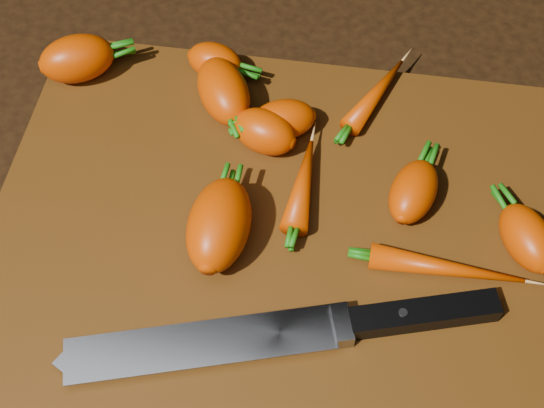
# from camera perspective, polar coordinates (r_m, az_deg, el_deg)

# --- Properties ---
(ground) EXTENTS (2.00, 2.00, 0.01)m
(ground) POSITION_cam_1_polar(r_m,az_deg,el_deg) (0.69, -0.12, -2.28)
(ground) COLOR black
(cutting_board) EXTENTS (0.50, 0.40, 0.01)m
(cutting_board) POSITION_cam_1_polar(r_m,az_deg,el_deg) (0.68, -0.12, -1.81)
(cutting_board) COLOR #572F0B
(cutting_board) RESTS_ON ground
(carrot_0) EXTENTS (0.09, 0.08, 0.05)m
(carrot_0) POSITION_cam_1_polar(r_m,az_deg,el_deg) (0.79, -14.47, 10.55)
(carrot_0) COLOR #C33900
(carrot_0) RESTS_ON cutting_board
(carrot_1) EXTENTS (0.07, 0.06, 0.04)m
(carrot_1) POSITION_cam_1_polar(r_m,az_deg,el_deg) (0.71, -0.57, 5.47)
(carrot_1) COLOR #C33900
(carrot_1) RESTS_ON cutting_board
(carrot_2) EXTENTS (0.08, 0.09, 0.05)m
(carrot_2) POSITION_cam_1_polar(r_m,az_deg,el_deg) (0.74, -3.67, 8.47)
(carrot_2) COLOR #C33900
(carrot_2) RESTS_ON cutting_board
(carrot_3) EXTENTS (0.06, 0.09, 0.05)m
(carrot_3) POSITION_cam_1_polar(r_m,az_deg,el_deg) (0.64, -4.01, -1.57)
(carrot_3) COLOR #C33900
(carrot_3) RESTS_ON cutting_board
(carrot_4) EXTENTS (0.07, 0.06, 0.04)m
(carrot_4) POSITION_cam_1_polar(r_m,az_deg,el_deg) (0.72, 0.84, 6.37)
(carrot_4) COLOR #C33900
(carrot_4) RESTS_ON cutting_board
(carrot_5) EXTENTS (0.06, 0.05, 0.04)m
(carrot_5) POSITION_cam_1_polar(r_m,az_deg,el_deg) (0.77, -4.33, 10.67)
(carrot_5) COLOR #C33900
(carrot_5) RESTS_ON cutting_board
(carrot_6) EXTENTS (0.07, 0.08, 0.04)m
(carrot_6) POSITION_cam_1_polar(r_m,az_deg,el_deg) (0.68, 18.68, -2.45)
(carrot_6) COLOR #C33900
(carrot_6) RESTS_ON cutting_board
(carrot_7) EXTENTS (0.06, 0.10, 0.02)m
(carrot_7) POSITION_cam_1_polar(r_m,az_deg,el_deg) (0.76, 7.86, 8.24)
(carrot_7) COLOR #C33900
(carrot_7) RESTS_ON cutting_board
(carrot_8) EXTENTS (0.13, 0.03, 0.02)m
(carrot_8) POSITION_cam_1_polar(r_m,az_deg,el_deg) (0.65, 13.01, -4.74)
(carrot_8) COLOR #C33900
(carrot_8) RESTS_ON cutting_board
(carrot_9) EXTENTS (0.03, 0.10, 0.03)m
(carrot_9) POSITION_cam_1_polar(r_m,az_deg,el_deg) (0.68, 2.34, 1.52)
(carrot_9) COLOR #C33900
(carrot_9) RESTS_ON cutting_board
(carrot_10) EXTENTS (0.06, 0.08, 0.04)m
(carrot_10) POSITION_cam_1_polar(r_m,az_deg,el_deg) (0.68, 10.59, 0.93)
(carrot_10) COLOR #C33900
(carrot_10) RESTS_ON cutting_board
(knife) EXTENTS (0.35, 0.13, 0.02)m
(knife) POSITION_cam_1_polar(r_m,az_deg,el_deg) (0.61, -3.39, -10.22)
(knife) COLOR gray
(knife) RESTS_ON cutting_board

